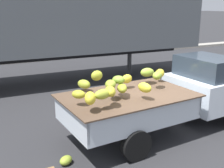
{
  "coord_description": "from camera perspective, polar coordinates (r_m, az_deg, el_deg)",
  "views": [
    {
      "loc": [
        -3.64,
        -5.03,
        2.97
      ],
      "look_at": [
        -0.88,
        0.48,
        1.22
      ],
      "focal_mm": 44.48,
      "sensor_mm": 36.0,
      "label": 1
    }
  ],
  "objects": [
    {
      "name": "ground",
      "position": [
        6.88,
        8.5,
        -9.85
      ],
      "size": [
        220.0,
        220.0,
        0.0
      ],
      "primitive_type": "plane",
      "color": "#28282B"
    },
    {
      "name": "curb_strip",
      "position": [
        16.14,
        -13.2,
        5.19
      ],
      "size": [
        80.0,
        0.8,
        0.16
      ],
      "primitive_type": "cube",
      "color": "gray",
      "rests_on": "ground"
    },
    {
      "name": "pickup_truck",
      "position": [
        7.39,
        16.37,
        -1.11
      ],
      "size": [
        5.23,
        2.07,
        1.7
      ],
      "rotation": [
        0.0,
        0.0,
        0.07
      ],
      "color": "silver",
      "rests_on": "ground"
    },
    {
      "name": "semi_trailer",
      "position": [
        10.82,
        -12.54,
        13.28
      ],
      "size": [
        12.07,
        2.92,
        3.95
      ],
      "rotation": [
        0.0,
        0.0,
        -0.03
      ],
      "color": "#4C5156",
      "rests_on": "ground"
    },
    {
      "name": "fallen_banana_bunch_near_tailgate",
      "position": [
        5.62,
        -9.45,
        -15.22
      ],
      "size": [
        0.35,
        0.33,
        0.17
      ],
      "primitive_type": "ellipsoid",
      "rotation": [
        0.0,
        0.0,
        0.6
      ],
      "color": "#8FA431",
      "rests_on": "ground"
    }
  ]
}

